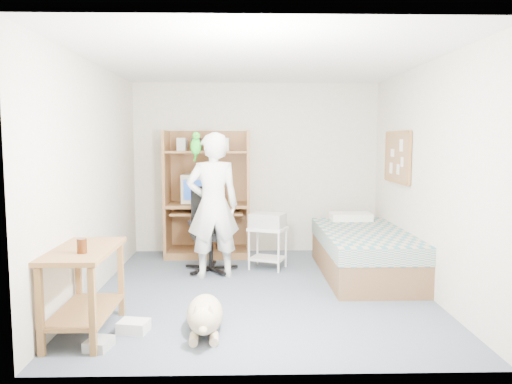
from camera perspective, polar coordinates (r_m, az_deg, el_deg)
floor at (r=5.66m, az=0.49°, el=-11.18°), size 4.00×4.00×0.00m
wall_back at (r=7.41m, az=-0.01°, el=2.75°), size 3.60×0.02×2.50m
wall_right at (r=5.77m, az=18.69°, el=1.50°), size 0.02×4.00×2.50m
wall_left at (r=5.65m, az=-18.05°, el=1.44°), size 0.02×4.00×2.50m
ceiling at (r=5.47m, az=0.52°, el=14.73°), size 3.60×4.00×0.02m
computer_hutch at (r=7.21m, az=-5.53°, el=-0.80°), size 1.20×0.63×1.80m
bed at (r=6.35m, az=12.20°, el=-6.71°), size 1.02×2.02×0.66m
side_desk at (r=4.57m, az=-19.04°, el=-9.25°), size 0.50×1.00×0.75m
corkboard at (r=6.60m, az=15.84°, el=3.86°), size 0.04×0.94×0.66m
office_chair at (r=6.44m, az=-5.30°, el=-5.61°), size 0.60×0.60×1.06m
person at (r=6.05m, az=-4.94°, el=-1.54°), size 0.72×0.56×1.76m
parrot at (r=6.03m, az=-6.88°, el=5.36°), size 0.13×0.23×0.36m
dog at (r=4.47m, az=-5.88°, el=-13.80°), size 0.34×0.98×0.37m
printer_cart at (r=6.49m, az=1.34°, el=-5.64°), size 0.56×0.51×0.54m
printer at (r=6.44m, az=1.34°, el=-3.26°), size 0.51×0.45×0.18m
crt_monitor at (r=7.21m, az=-6.59°, el=0.42°), size 0.46×0.49×0.41m
keyboard at (r=7.07m, az=-5.26°, el=-2.16°), size 0.46×0.19×0.03m
pencil_cup at (r=7.10m, az=-2.87°, el=-0.88°), size 0.08×0.08×0.12m
drink_glass at (r=4.32m, az=-19.28°, el=-5.84°), size 0.08×0.08×0.12m
floor_box_a at (r=4.63m, az=-13.81°, el=-14.69°), size 0.28×0.24×0.10m
floor_box_b at (r=4.36m, az=-17.51°, el=-16.23°), size 0.22×0.25×0.08m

